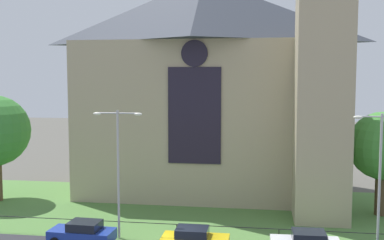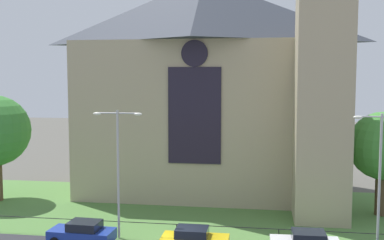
{
  "view_description": "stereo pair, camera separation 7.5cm",
  "coord_description": "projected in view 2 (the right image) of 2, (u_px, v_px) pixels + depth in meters",
  "views": [
    {
      "loc": [
        5.24,
        -27.73,
        10.93
      ],
      "look_at": [
        -0.13,
        8.0,
        7.59
      ],
      "focal_mm": 44.25,
      "sensor_mm": 36.0,
      "label": 1
    },
    {
      "loc": [
        5.31,
        -27.72,
        10.93
      ],
      "look_at": [
        -0.13,
        8.0,
        7.59
      ],
      "focal_mm": 44.25,
      "sensor_mm": 36.0,
      "label": 2
    }
  ],
  "objects": [
    {
      "name": "streetlamp_near",
      "position": [
        118.0,
        158.0,
        31.59
      ],
      "size": [
        3.37,
        0.26,
        8.7
      ],
      "color": "#B2B2B7",
      "rests_on": "ground"
    },
    {
      "name": "ground",
      "position": [
        197.0,
        209.0,
        38.93
      ],
      "size": [
        160.0,
        160.0,
        0.0
      ],
      "primitive_type": "plane",
      "color": "#56544C"
    },
    {
      "name": "church_building",
      "position": [
        211.0,
        84.0,
        43.96
      ],
      "size": [
        23.2,
        16.2,
        26.0
      ],
      "color": "tan",
      "rests_on": "ground"
    },
    {
      "name": "parked_car_yellow",
      "position": [
        194.0,
        240.0,
        29.55
      ],
      "size": [
        4.21,
        2.04,
        1.51
      ],
      "rotation": [
        0.0,
        0.0,
        0.0
      ],
      "color": "gold",
      "rests_on": "ground"
    },
    {
      "name": "parked_car_blue",
      "position": [
        83.0,
        233.0,
        30.9
      ],
      "size": [
        4.28,
        2.19,
        1.51
      ],
      "rotation": [
        0.0,
        0.0,
        3.09
      ],
      "color": "#1E3899",
      "rests_on": "ground"
    },
    {
      "name": "grass_verge",
      "position": [
        194.0,
        217.0,
        36.96
      ],
      "size": [
        120.0,
        20.0,
        0.01
      ],
      "primitive_type": "cube",
      "color": "#517F3D",
      "rests_on": "ground"
    },
    {
      "name": "iron_railing",
      "position": [
        177.0,
        226.0,
        31.51
      ],
      "size": [
        26.93,
        0.07,
        1.13
      ],
      "color": "black",
      "rests_on": "ground"
    },
    {
      "name": "tree_right_far",
      "position": [
        383.0,
        147.0,
        36.96
      ],
      "size": [
        5.34,
        5.34,
        8.2
      ],
      "color": "brown",
      "rests_on": "ground"
    },
    {
      "name": "streetlamp_far",
      "position": [
        380.0,
        165.0,
        29.08
      ],
      "size": [
        3.37,
        0.26,
        8.68
      ],
      "color": "#B2B2B7",
      "rests_on": "ground"
    }
  ]
}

